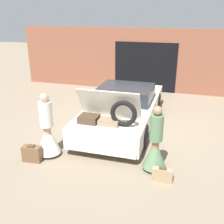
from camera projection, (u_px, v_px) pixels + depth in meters
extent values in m
plane|color=#7F705B|center=(123.00, 124.00, 8.65)|extent=(40.00, 40.00, 0.00)
cube|color=brown|center=(146.00, 60.00, 11.79)|extent=(12.00, 0.12, 2.80)
cube|color=black|center=(145.00, 67.00, 11.83)|extent=(2.80, 0.02, 2.20)
cube|color=silver|center=(123.00, 110.00, 8.48)|extent=(1.95, 4.76, 0.56)
cube|color=#1E2328|center=(126.00, 93.00, 8.55)|extent=(1.72, 1.52, 0.44)
cylinder|color=black|center=(110.00, 98.00, 10.08)|extent=(0.18, 0.66, 0.66)
cylinder|color=black|center=(157.00, 103.00, 9.61)|extent=(0.18, 0.66, 0.66)
cylinder|color=black|center=(80.00, 128.00, 7.49)|extent=(0.18, 0.66, 0.66)
cylinder|color=black|center=(143.00, 136.00, 7.01)|extent=(0.18, 0.66, 0.66)
cube|color=silver|center=(99.00, 151.00, 6.38)|extent=(1.86, 0.10, 0.12)
cube|color=silver|center=(109.00, 105.00, 6.84)|extent=(1.66, 0.51, 0.89)
cube|color=#473323|center=(89.00, 119.00, 6.84)|extent=(0.50, 0.41, 0.19)
cube|color=#8C7259|center=(109.00, 122.00, 6.71)|extent=(0.53, 0.35, 0.14)
torus|color=black|center=(124.00, 114.00, 6.51)|extent=(0.68, 0.12, 0.68)
cylinder|color=tan|center=(48.00, 141.00, 6.63)|extent=(0.18, 0.18, 0.80)
cone|color=silver|center=(48.00, 139.00, 6.62)|extent=(0.62, 0.62, 0.72)
cylinder|color=silver|center=(46.00, 114.00, 6.38)|extent=(0.33, 0.33, 0.64)
sphere|color=tan|center=(44.00, 97.00, 6.22)|extent=(0.22, 0.22, 0.22)
cylinder|color=#997051|center=(155.00, 155.00, 6.01)|extent=(0.16, 0.16, 0.76)
cone|color=#567A56|center=(155.00, 153.00, 6.00)|extent=(0.56, 0.56, 0.69)
cylinder|color=#567A56|center=(157.00, 128.00, 5.77)|extent=(0.30, 0.30, 0.60)
sphere|color=#997051|center=(158.00, 111.00, 5.62)|extent=(0.21, 0.21, 0.21)
cube|color=brown|center=(32.00, 154.00, 6.42)|extent=(0.48, 0.26, 0.40)
cube|color=#4C3823|center=(31.00, 146.00, 6.34)|extent=(0.17, 0.14, 0.02)
cube|color=#9E8460|center=(162.00, 175.00, 5.68)|extent=(0.45, 0.17, 0.30)
cube|color=#4C3823|center=(163.00, 168.00, 5.61)|extent=(0.16, 0.09, 0.02)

